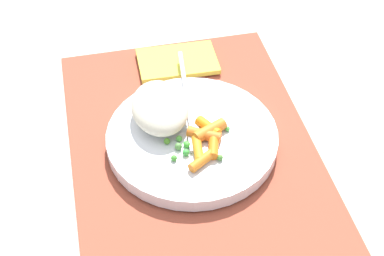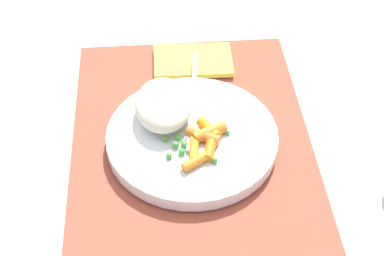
{
  "view_description": "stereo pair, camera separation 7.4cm",
  "coord_description": "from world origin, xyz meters",
  "px_view_note": "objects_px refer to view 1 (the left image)",
  "views": [
    {
      "loc": [
        0.52,
        -0.12,
        0.57
      ],
      "look_at": [
        0.0,
        0.0,
        0.04
      ],
      "focal_mm": 53.34,
      "sensor_mm": 36.0,
      "label": 1
    },
    {
      "loc": [
        0.53,
        -0.04,
        0.57
      ],
      "look_at": [
        0.0,
        0.0,
        0.04
      ],
      "focal_mm": 53.34,
      "sensor_mm": 36.0,
      "label": 2
    }
  ],
  "objects_px": {
    "fork": "(188,108)",
    "napkin": "(178,61)",
    "rice_mound": "(160,108)",
    "carrot_portion": "(207,138)",
    "plate": "(192,138)"
  },
  "relations": [
    {
      "from": "plate",
      "to": "napkin",
      "type": "xyz_separation_m",
      "value": [
        -0.17,
        0.02,
        -0.01
      ]
    },
    {
      "from": "plate",
      "to": "napkin",
      "type": "relative_size",
      "value": 1.88
    },
    {
      "from": "fork",
      "to": "napkin",
      "type": "relative_size",
      "value": 1.7
    },
    {
      "from": "plate",
      "to": "carrot_portion",
      "type": "distance_m",
      "value": 0.03
    },
    {
      "from": "fork",
      "to": "napkin",
      "type": "height_order",
      "value": "fork"
    },
    {
      "from": "plate",
      "to": "fork",
      "type": "distance_m",
      "value": 0.05
    },
    {
      "from": "carrot_portion",
      "to": "napkin",
      "type": "xyz_separation_m",
      "value": [
        -0.19,
        -0.0,
        -0.02
      ]
    },
    {
      "from": "fork",
      "to": "carrot_portion",
      "type": "bearing_deg",
      "value": 9.49
    },
    {
      "from": "plate",
      "to": "rice_mound",
      "type": "distance_m",
      "value": 0.06
    },
    {
      "from": "carrot_portion",
      "to": "napkin",
      "type": "bearing_deg",
      "value": -179.76
    },
    {
      "from": "rice_mound",
      "to": "fork",
      "type": "bearing_deg",
      "value": 101.68
    },
    {
      "from": "plate",
      "to": "carrot_portion",
      "type": "relative_size",
      "value": 2.61
    },
    {
      "from": "rice_mound",
      "to": "carrot_portion",
      "type": "relative_size",
      "value": 1.17
    },
    {
      "from": "rice_mound",
      "to": "napkin",
      "type": "height_order",
      "value": "rice_mound"
    },
    {
      "from": "carrot_portion",
      "to": "rice_mound",
      "type": "bearing_deg",
      "value": -137.42
    }
  ]
}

